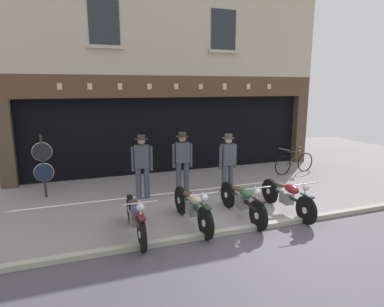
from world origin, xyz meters
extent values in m
cube|color=gray|center=(0.00, 5.00, -0.04)|extent=(22.74, 10.00, 0.08)
cube|color=#A4A392|center=(0.00, 0.08, 0.01)|extent=(22.74, 0.16, 0.18)
cube|color=black|center=(0.00, 7.30, 1.30)|extent=(9.88, 4.00, 2.60)
cube|color=#4C3D2D|center=(-5.15, 5.18, 1.30)|extent=(0.44, 0.36, 2.60)
cube|color=#4C3D2D|center=(5.15, 5.18, 1.30)|extent=(0.44, 0.36, 2.60)
cube|color=#23282D|center=(0.00, 5.55, 1.43)|extent=(9.45, 0.03, 2.18)
cube|color=#523724|center=(0.00, 5.12, 2.95)|extent=(10.74, 0.24, 0.70)
cube|color=#C6B789|center=(-3.55, 4.99, 2.95)|extent=(0.14, 0.03, 0.20)
cube|color=#C6B789|center=(-2.71, 4.99, 2.95)|extent=(0.14, 0.03, 0.19)
cube|color=#C6B789|center=(-1.81, 4.99, 2.95)|extent=(0.14, 0.03, 0.19)
cube|color=#C6B789|center=(-0.88, 4.99, 2.95)|extent=(0.14, 0.03, 0.18)
cube|color=#C6B789|center=(0.02, 4.99, 2.95)|extent=(0.14, 0.03, 0.19)
cube|color=#C6B789|center=(0.88, 4.99, 2.95)|extent=(0.14, 0.03, 0.18)
cube|color=#C6B789|center=(1.77, 4.99, 2.95)|extent=(0.14, 0.03, 0.21)
cube|color=#C6B789|center=(2.71, 4.99, 2.95)|extent=(0.14, 0.03, 0.19)
cube|color=#C6B789|center=(3.57, 4.99, 2.95)|extent=(0.14, 0.03, 0.19)
cube|color=#B7AE92|center=(0.00, 5.20, 4.81)|extent=(10.74, 0.40, 3.02)
cube|color=#23282D|center=(-2.19, 4.99, 4.81)|extent=(0.90, 0.02, 1.30)
cube|color=#B7AE92|center=(-2.19, 4.95, 4.11)|extent=(1.10, 0.12, 0.10)
cube|color=#23282D|center=(1.70, 4.99, 4.81)|extent=(0.90, 0.02, 1.30)
cube|color=#B7AE92|center=(1.70, 4.95, 4.11)|extent=(1.10, 0.12, 0.10)
cylinder|color=black|center=(-2.21, -0.02, 0.32)|extent=(0.08, 0.65, 0.65)
cylinder|color=silver|center=(-2.21, -0.02, 0.32)|extent=(0.10, 0.14, 0.14)
cylinder|color=black|center=(-2.20, 1.29, 0.32)|extent=(0.09, 0.65, 0.65)
cylinder|color=silver|center=(-2.20, 1.29, 0.32)|extent=(0.11, 0.14, 0.14)
cube|color=#551518|center=(-2.20, 0.64, 0.44)|extent=(0.08, 1.21, 0.07)
cube|color=slate|center=(-2.20, 0.64, 0.37)|extent=(0.20, 0.32, 0.26)
ellipsoid|color=navy|center=(-2.20, 0.48, 0.64)|extent=(0.22, 0.46, 0.20)
ellipsoid|color=#38281E|center=(-2.20, 0.87, 0.62)|extent=(0.20, 0.30, 0.10)
cube|color=#551518|center=(-2.21, -0.02, 0.67)|extent=(0.10, 0.36, 0.04)
sphere|color=silver|center=(-2.21, 0.04, 0.82)|extent=(0.15, 0.15, 0.15)
cylinder|color=silver|center=(-2.21, 0.04, 0.90)|extent=(0.62, 0.03, 0.02)
cylinder|color=silver|center=(-2.21, 0.02, 0.61)|extent=(0.04, 0.23, 0.62)
cylinder|color=black|center=(-0.94, 0.04, 0.33)|extent=(0.10, 0.66, 0.66)
cylinder|color=silver|center=(-0.94, 0.04, 0.33)|extent=(0.11, 0.15, 0.14)
cylinder|color=black|center=(-0.99, 1.45, 0.33)|extent=(0.11, 0.66, 0.66)
cylinder|color=silver|center=(-0.99, 1.45, 0.33)|extent=(0.12, 0.15, 0.14)
cube|color=#203C22|center=(-0.97, 0.74, 0.45)|extent=(0.12, 1.30, 0.07)
cube|color=slate|center=(-0.97, 0.74, 0.38)|extent=(0.21, 0.33, 0.26)
ellipsoid|color=tan|center=(-0.96, 0.57, 0.65)|extent=(0.24, 0.47, 0.20)
ellipsoid|color=#38281E|center=(-0.98, 1.00, 0.63)|extent=(0.21, 0.31, 0.10)
cube|color=#203C22|center=(-0.94, 0.04, 0.68)|extent=(0.11, 0.36, 0.04)
sphere|color=silver|center=(-0.94, 0.10, 0.83)|extent=(0.15, 0.15, 0.15)
cylinder|color=silver|center=(-0.94, 0.10, 0.91)|extent=(0.62, 0.05, 0.02)
cylinder|color=silver|center=(-0.94, 0.08, 0.62)|extent=(0.05, 0.25, 0.62)
cylinder|color=black|center=(0.24, 0.03, 0.32)|extent=(0.08, 0.64, 0.64)
cylinder|color=silver|center=(0.24, 0.03, 0.32)|extent=(0.10, 0.14, 0.14)
cylinder|color=black|center=(0.23, 1.45, 0.32)|extent=(0.09, 0.64, 0.64)
cylinder|color=silver|center=(0.23, 1.45, 0.32)|extent=(0.11, 0.14, 0.14)
cube|color=black|center=(0.23, 0.74, 0.44)|extent=(0.08, 1.30, 0.07)
cube|color=slate|center=(0.23, 0.74, 0.37)|extent=(0.20, 0.32, 0.26)
ellipsoid|color=#2A4F2A|center=(0.24, 0.57, 0.64)|extent=(0.22, 0.46, 0.20)
ellipsoid|color=#38281E|center=(0.23, 1.00, 0.62)|extent=(0.20, 0.30, 0.10)
cube|color=black|center=(0.24, 0.03, 0.66)|extent=(0.10, 0.36, 0.04)
sphere|color=silver|center=(0.24, 0.09, 0.82)|extent=(0.15, 0.15, 0.15)
cylinder|color=silver|center=(0.24, 0.09, 0.90)|extent=(0.62, 0.03, 0.02)
cylinder|color=silver|center=(0.24, 0.07, 0.61)|extent=(0.04, 0.28, 0.60)
cylinder|color=black|center=(1.38, -0.05, 0.32)|extent=(0.07, 0.63, 0.63)
cylinder|color=silver|center=(1.38, -0.05, 0.32)|extent=(0.10, 0.14, 0.14)
cylinder|color=black|center=(1.38, 1.36, 0.32)|extent=(0.08, 0.63, 0.63)
cylinder|color=silver|center=(1.38, 1.36, 0.32)|extent=(0.11, 0.14, 0.14)
cube|color=black|center=(1.38, 0.65, 0.44)|extent=(0.07, 1.30, 0.07)
cube|color=slate|center=(1.38, 0.65, 0.37)|extent=(0.20, 0.32, 0.26)
ellipsoid|color=maroon|center=(1.38, 0.48, 0.64)|extent=(0.22, 0.46, 0.20)
ellipsoid|color=#38281E|center=(1.38, 0.91, 0.62)|extent=(0.20, 0.30, 0.10)
cube|color=black|center=(1.38, -0.05, 0.65)|extent=(0.10, 0.36, 0.04)
sphere|color=silver|center=(1.38, 0.01, 0.82)|extent=(0.15, 0.15, 0.15)
cylinder|color=silver|center=(1.38, 0.01, 0.90)|extent=(0.62, 0.02, 0.02)
cylinder|color=silver|center=(1.38, -0.01, 0.61)|extent=(0.04, 0.25, 0.61)
cylinder|color=#3D424C|center=(-1.50, 2.81, 0.43)|extent=(0.15, 0.15, 0.87)
cylinder|color=#3D424C|center=(-1.72, 2.86, 0.43)|extent=(0.15, 0.15, 0.87)
cube|color=#3D424C|center=(-1.61, 2.84, 1.15)|extent=(0.42, 0.29, 0.60)
cube|color=white|center=(-1.59, 2.95, 1.22)|extent=(0.14, 0.05, 0.34)
cube|color=black|center=(-1.58, 2.96, 1.21)|extent=(0.05, 0.02, 0.31)
cylinder|color=#3D424C|center=(-1.38, 2.79, 1.09)|extent=(0.09, 0.09, 0.65)
cylinder|color=#3D424C|center=(-1.84, 2.88, 1.09)|extent=(0.09, 0.09, 0.65)
sphere|color=tan|center=(-1.61, 2.84, 1.56)|extent=(0.19, 0.19, 0.19)
cylinder|color=#332D28|center=(-1.61, 2.84, 1.61)|extent=(0.33, 0.33, 0.01)
cylinder|color=#332D28|center=(-1.61, 2.84, 1.66)|extent=(0.20, 0.20, 0.11)
cylinder|color=#3D424C|center=(-0.36, 2.88, 0.45)|extent=(0.15, 0.15, 0.91)
cylinder|color=#3D424C|center=(-0.58, 2.92, 0.45)|extent=(0.15, 0.15, 0.91)
cube|color=#3D424C|center=(-0.47, 2.90, 1.16)|extent=(0.41, 0.28, 0.56)
cube|color=silver|center=(-0.45, 3.01, 1.23)|extent=(0.14, 0.04, 0.31)
cube|color=brown|center=(-0.45, 3.02, 1.22)|extent=(0.05, 0.02, 0.29)
cylinder|color=#3D424C|center=(-0.24, 2.86, 1.08)|extent=(0.09, 0.09, 0.65)
cylinder|color=#3D424C|center=(-0.70, 2.93, 1.08)|extent=(0.09, 0.09, 0.65)
sphere|color=#9E7A5B|center=(-0.47, 2.90, 1.56)|extent=(0.21, 0.21, 0.21)
cylinder|color=#332D28|center=(-0.47, 2.90, 1.61)|extent=(0.35, 0.35, 0.01)
cylinder|color=#332D28|center=(-0.47, 2.90, 1.67)|extent=(0.22, 0.22, 0.11)
cylinder|color=#3D424C|center=(0.86, 2.54, 0.41)|extent=(0.15, 0.15, 0.82)
cylinder|color=#3D424C|center=(0.64, 2.51, 0.41)|extent=(0.15, 0.15, 0.82)
cube|color=#3D424C|center=(0.75, 2.53, 1.10)|extent=(0.41, 0.27, 0.59)
cube|color=silver|center=(0.73, 2.64, 1.17)|extent=(0.14, 0.04, 0.33)
cube|color=black|center=(0.73, 2.65, 1.15)|extent=(0.05, 0.02, 0.31)
cylinder|color=#3D424C|center=(0.98, 2.56, 1.03)|extent=(0.09, 0.09, 0.65)
cylinder|color=#3D424C|center=(0.51, 2.50, 1.03)|extent=(0.09, 0.09, 0.65)
sphere|color=tan|center=(0.75, 2.53, 1.50)|extent=(0.20, 0.20, 0.20)
cylinder|color=#4C4238|center=(0.75, 2.53, 1.56)|extent=(0.35, 0.35, 0.01)
cylinder|color=#4C4238|center=(0.75, 2.53, 1.61)|extent=(0.21, 0.21, 0.11)
cylinder|color=#232328|center=(-4.08, 3.83, 0.85)|extent=(0.06, 0.06, 1.71)
cylinder|color=black|center=(-4.08, 3.81, 1.26)|extent=(0.48, 0.03, 0.48)
torus|color=beige|center=(-4.08, 3.82, 1.26)|extent=(0.51, 0.04, 0.51)
cylinder|color=#192338|center=(-4.08, 3.81, 0.69)|extent=(0.48, 0.03, 0.48)
torus|color=beige|center=(-4.08, 3.82, 0.69)|extent=(0.51, 0.04, 0.51)
cube|color=silver|center=(1.39, 5.40, 1.64)|extent=(0.66, 0.02, 0.93)
cube|color=#511E19|center=(1.39, 5.39, 2.01)|extent=(0.66, 0.01, 0.20)
cube|color=silver|center=(2.43, 5.40, 1.65)|extent=(0.69, 0.02, 0.94)
cube|color=#232328|center=(2.43, 5.39, 2.02)|extent=(0.69, 0.01, 0.20)
torus|color=black|center=(3.35, 3.58, 0.32)|extent=(0.68, 0.12, 0.68)
torus|color=black|center=(4.36, 3.70, 0.32)|extent=(0.68, 0.12, 0.68)
cylinder|color=#23381E|center=(3.75, 3.63, 0.50)|extent=(0.58, 0.10, 0.47)
cylinder|color=#23381E|center=(3.85, 3.64, 0.76)|extent=(0.56, 0.10, 0.03)
cylinder|color=#23381E|center=(4.03, 3.66, 0.62)|extent=(0.13, 0.05, 0.52)
ellipsoid|color=#332319|center=(4.08, 3.67, 0.88)|extent=(0.25, 0.15, 0.06)
cylinder|color=silver|center=(3.35, 3.58, 0.88)|extent=(0.08, 0.50, 0.02)
camera|label=1|loc=(-3.23, -5.50, 2.95)|focal=30.58mm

